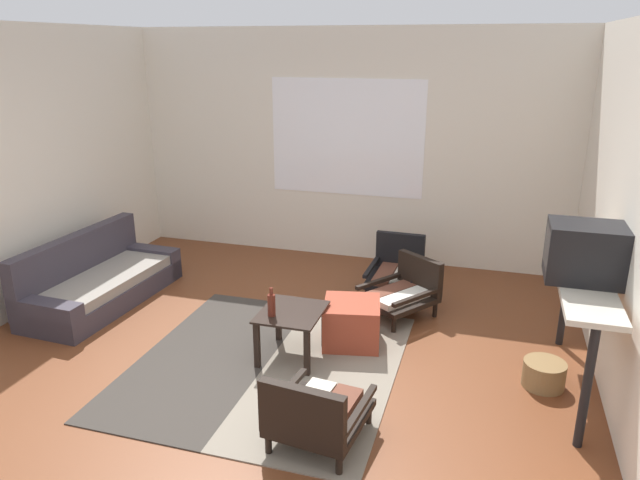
{
  "coord_description": "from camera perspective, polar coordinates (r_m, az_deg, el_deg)",
  "views": [
    {
      "loc": [
        1.68,
        -3.68,
        2.5
      ],
      "look_at": [
        0.39,
        0.63,
        1.0
      ],
      "focal_mm": 32.98,
      "sensor_mm": 36.0,
      "label": 1
    }
  ],
  "objects": [
    {
      "name": "ottoman_orange",
      "position": [
        5.17,
        3.09,
        -8.04
      ],
      "size": [
        0.57,
        0.57,
        0.39
      ],
      "primitive_type": "cube",
      "rotation": [
        0.0,
        0.0,
        0.2
      ],
      "color": "#993D28",
      "rests_on": "ground"
    },
    {
      "name": "far_wall_with_window",
      "position": [
        7.04,
        2.7,
        9.05
      ],
      "size": [
        5.6,
        0.13,
        2.7
      ],
      "color": "silver",
      "rests_on": "ground"
    },
    {
      "name": "clay_vase",
      "position": [
        4.83,
        24.06,
        -0.8
      ],
      "size": [
        0.24,
        0.24,
        0.32
      ],
      "color": "#A87047",
      "rests_on": "console_shelf"
    },
    {
      "name": "ground_plane",
      "position": [
        4.76,
        -6.84,
        -13.4
      ],
      "size": [
        7.8,
        7.8,
        0.0
      ],
      "primitive_type": "plane",
      "color": "brown"
    },
    {
      "name": "armchair_by_window",
      "position": [
        6.3,
        7.39,
        -2.77
      ],
      "size": [
        0.55,
        0.66,
        0.57
      ],
      "color": "black",
      "rests_on": "ground"
    },
    {
      "name": "couch",
      "position": [
        6.37,
        -20.7,
        -3.84
      ],
      "size": [
        0.8,
        1.76,
        0.69
      ],
      "color": "#38333D",
      "rests_on": "ground"
    },
    {
      "name": "crt_television",
      "position": [
        4.52,
        24.56,
        -1.11
      ],
      "size": [
        0.56,
        0.4,
        0.41
      ],
      "color": "black",
      "rests_on": "console_shelf"
    },
    {
      "name": "coffee_table",
      "position": [
        4.89,
        -2.77,
        -7.84
      ],
      "size": [
        0.5,
        0.57,
        0.42
      ],
      "color": "black",
      "rests_on": "ground"
    },
    {
      "name": "console_shelf",
      "position": [
        4.68,
        24.01,
        -4.64
      ],
      "size": [
        0.37,
        1.56,
        0.91
      ],
      "color": "beige",
      "rests_on": "ground"
    },
    {
      "name": "wicker_basket",
      "position": [
        4.92,
        20.9,
        -12.05
      ],
      "size": [
        0.32,
        0.32,
        0.2
      ],
      "primitive_type": "cylinder",
      "color": "olive",
      "rests_on": "ground"
    },
    {
      "name": "armchair_corner",
      "position": [
        5.73,
        8.17,
        -4.86
      ],
      "size": [
        0.81,
        0.83,
        0.55
      ],
      "color": "black",
      "rests_on": "ground"
    },
    {
      "name": "armchair_striped_foreground",
      "position": [
        3.94,
        -0.44,
        -16.49
      ],
      "size": [
        0.64,
        0.7,
        0.55
      ],
      "color": "black",
      "rests_on": "ground"
    },
    {
      "name": "glass_bottle",
      "position": [
        4.74,
        -4.73,
        -6.25
      ],
      "size": [
        0.06,
        0.06,
        0.24
      ],
      "color": "#5B2319",
      "rests_on": "coffee_table"
    },
    {
      "name": "area_rug",
      "position": [
        4.95,
        -5.17,
        -11.87
      ],
      "size": [
        2.1,
        2.32,
        0.01
      ],
      "color": "#38332D",
      "rests_on": "ground"
    }
  ]
}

